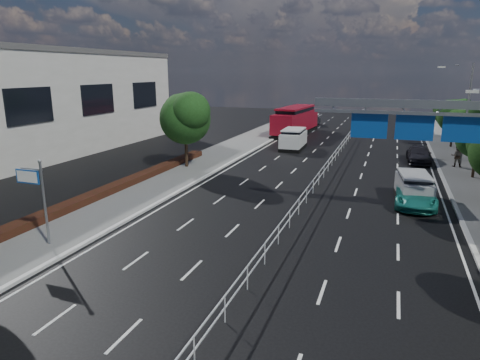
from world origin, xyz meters
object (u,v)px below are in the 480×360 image
(near_car_dark, at_px, (313,121))
(parked_car_teal, at_px, (416,194))
(red_bus, at_px, (295,120))
(toilet_sign, at_px, (35,188))
(silver_minivan, at_px, (414,188))
(overhead_gantry, at_px, (430,123))
(near_car_silver, at_px, (293,141))
(pedestrian_b, at_px, (457,156))
(parked_car_dark, at_px, (419,154))
(white_minivan, at_px, (293,139))

(near_car_dark, bearing_deg, parked_car_teal, 109.81)
(red_bus, bearing_deg, toilet_sign, -89.50)
(near_car_dark, height_order, parked_car_teal, near_car_dark)
(silver_minivan, bearing_deg, parked_car_teal, -88.09)
(overhead_gantry, height_order, near_car_silver, overhead_gantry)
(silver_minivan, height_order, parked_car_teal, silver_minivan)
(near_car_dark, distance_m, silver_minivan, 40.54)
(parked_car_teal, height_order, pedestrian_b, pedestrian_b)
(silver_minivan, height_order, parked_car_dark, silver_minivan)
(near_car_silver, bearing_deg, parked_car_teal, 128.34)
(white_minivan, relative_size, near_car_silver, 1.09)
(near_car_dark, distance_m, parked_car_dark, 28.56)
(near_car_dark, bearing_deg, silver_minivan, 110.05)
(overhead_gantry, bearing_deg, silver_minivan, 93.48)
(toilet_sign, bearing_deg, parked_car_teal, 36.62)
(red_bus, relative_size, parked_car_dark, 2.47)
(overhead_gantry, relative_size, near_car_dark, 2.29)
(near_car_silver, distance_m, silver_minivan, 20.52)
(toilet_sign, height_order, near_car_silver, toilet_sign)
(red_bus, bearing_deg, pedestrian_b, -36.46)
(pedestrian_b, bearing_deg, near_car_silver, -17.21)
(near_car_dark, xyz_separation_m, parked_car_dark, (14.38, -24.68, -0.00))
(near_car_dark, bearing_deg, overhead_gantry, 108.65)
(overhead_gantry, xyz_separation_m, parked_car_teal, (-0.10, 3.02, -4.88))
(red_bus, xyz_separation_m, pedestrian_b, (17.90, -15.94, -0.82))
(pedestrian_b, bearing_deg, toilet_sign, 50.62)
(white_minivan, distance_m, silver_minivan, 20.19)
(toilet_sign, relative_size, near_car_silver, 0.92)
(parked_car_dark, bearing_deg, white_minivan, 165.34)
(near_car_silver, height_order, parked_car_dark, near_car_silver)
(near_car_dark, xyz_separation_m, silver_minivan, (13.43, -38.25, 0.18))
(toilet_sign, xyz_separation_m, overhead_gantry, (17.69, 10.05, 2.66))
(red_bus, xyz_separation_m, silver_minivan, (14.00, -27.81, -1.00))
(overhead_gantry, height_order, parked_car_teal, overhead_gantry)
(near_car_dark, height_order, parked_car_dark, near_car_dark)
(toilet_sign, xyz_separation_m, silver_minivan, (17.45, 14.00, -2.03))
(toilet_sign, height_order, overhead_gantry, overhead_gantry)
(parked_car_teal, bearing_deg, pedestrian_b, 75.10)
(white_minivan, relative_size, parked_car_teal, 0.98)
(white_minivan, height_order, parked_car_teal, white_minivan)
(silver_minivan, height_order, pedestrian_b, pedestrian_b)
(near_car_silver, xyz_separation_m, silver_minivan, (11.82, -16.78, 0.11))
(pedestrian_b, bearing_deg, near_car_dark, -56.53)
(red_bus, xyz_separation_m, near_car_dark, (0.57, 10.44, -1.18))
(parked_car_teal, bearing_deg, toilet_sign, -141.87)
(overhead_gantry, relative_size, near_car_silver, 2.16)
(parked_car_teal, relative_size, pedestrian_b, 2.73)
(red_bus, distance_m, parked_car_teal, 32.05)
(overhead_gantry, bearing_deg, white_minivan, 120.36)
(silver_minivan, distance_m, parked_car_teal, 0.95)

